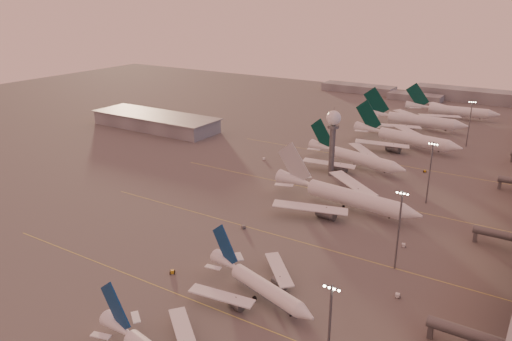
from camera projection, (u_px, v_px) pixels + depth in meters
The scene contains 22 objects.
ground at pixel (126, 302), 132.46m from camera, with size 700.00×700.00×0.00m, color #504D4D.
taxiway_markings at pixel (320, 246), 161.97m from camera, with size 180.00×185.25×0.02m.
hangar at pixel (156, 121), 303.03m from camera, with size 82.00×27.00×8.50m.
radar_tower at pixel (333, 130), 218.58m from camera, with size 6.40×6.40×31.10m.
mast_a at pixel (329, 333), 98.67m from camera, with size 3.60×0.56×25.00m.
mast_b at pixel (399, 227), 144.00m from camera, with size 3.60×0.56×25.00m.
mast_c at pixel (430, 170), 190.35m from camera, with size 3.60×0.56×25.00m.
mast_d at pixel (470, 122), 263.08m from camera, with size 3.60×0.56×25.00m.
distant_horizon at pixel (437, 94), 388.95m from camera, with size 165.00×37.50×9.00m.
narrowbody_mid at pixel (259, 287), 133.30m from camera, with size 39.20×30.81×15.77m.
widebody_white at pixel (345, 199), 188.91m from camera, with size 61.76×49.22×21.76m.
greentail_a at pixel (355, 160), 234.75m from camera, with size 53.37×42.59×19.74m.
greentail_b at pixel (406, 140), 264.59m from camera, with size 61.22×49.01×22.42m.
greentail_c at pixel (414, 122), 301.45m from camera, with size 63.75×51.54×23.17m.
greentail_d at pixel (451, 113), 327.29m from camera, with size 59.59×47.94×21.65m.
gsv_tug_mid at pixel (172, 272), 145.61m from camera, with size 3.67×3.99×0.98m.
gsv_truck_b at pixel (400, 294), 133.66m from camera, with size 6.28×2.88×2.45m.
gsv_truck_c at pixel (245, 225), 173.45m from camera, with size 5.13×6.29×2.46m.
gsv_catering_b at pixel (405, 241), 160.43m from camera, with size 5.82×3.78×4.41m.
gsv_tug_far at pixel (358, 193), 203.43m from camera, with size 2.93×3.61×0.89m.
gsv_truck_d at pixel (264, 157), 245.56m from camera, with size 4.46×6.40×2.44m.
gsv_tug_hangar at pixel (425, 171), 228.58m from camera, with size 3.58×2.83×0.89m.
Camera 1 is at (89.70, -77.27, 77.08)m, focal length 35.00 mm.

